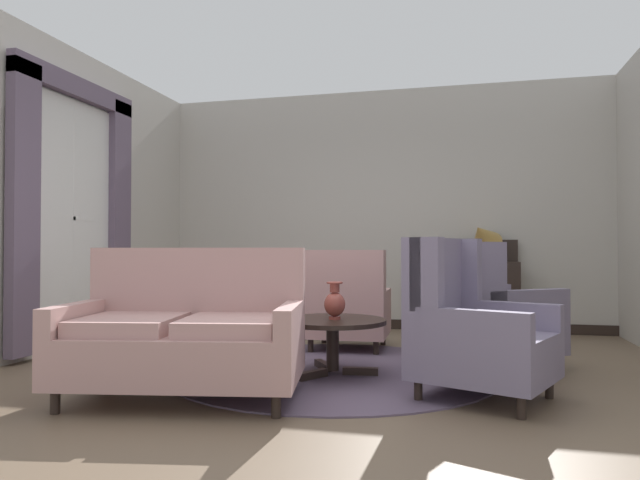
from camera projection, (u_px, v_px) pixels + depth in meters
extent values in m
plane|color=brown|center=(324.00, 379.00, 4.42)|extent=(8.59, 8.59, 0.00)
cube|color=#BCB7AD|center=(379.00, 209.00, 7.43)|extent=(5.84, 0.08, 3.06)
cube|color=#BCB7AD|center=(80.00, 199.00, 6.02)|extent=(0.08, 4.30, 3.06)
cube|color=black|center=(379.00, 324.00, 7.35)|extent=(5.68, 0.03, 0.12)
cylinder|color=#5B4C60|center=(333.00, 371.00, 4.71)|extent=(2.66, 2.66, 0.01)
cube|color=silver|center=(72.00, 218.00, 5.79)|extent=(0.03, 1.11, 2.30)
cube|color=white|center=(73.00, 218.00, 5.79)|extent=(0.02, 1.19, 2.38)
cube|color=white|center=(74.00, 218.00, 5.79)|extent=(0.02, 0.04, 2.30)
cube|color=white|center=(74.00, 218.00, 5.79)|extent=(0.02, 1.11, 0.04)
cube|color=#605166|center=(23.00, 208.00, 5.07)|extent=(0.10, 0.32, 2.60)
cube|color=#605166|center=(119.00, 217.00, 6.49)|extent=(0.10, 0.32, 2.60)
cube|color=#605166|center=(78.00, 88.00, 5.81)|extent=(0.10, 1.79, 0.20)
cylinder|color=black|center=(333.00, 321.00, 4.57)|extent=(0.85, 0.85, 0.04)
cylinder|color=black|center=(333.00, 347.00, 4.56)|extent=(0.10, 0.10, 0.37)
cube|color=black|center=(360.00, 372.00, 4.53)|extent=(0.28, 0.09, 0.07)
cube|color=black|center=(323.00, 366.00, 4.77)|extent=(0.20, 0.27, 0.07)
cube|color=black|center=(312.00, 375.00, 4.41)|extent=(0.20, 0.27, 0.07)
cylinder|color=brown|center=(335.00, 318.00, 4.54)|extent=(0.09, 0.09, 0.02)
ellipsoid|color=brown|center=(335.00, 304.00, 4.54)|extent=(0.17, 0.17, 0.19)
cylinder|color=brown|center=(335.00, 288.00, 4.55)|extent=(0.08, 0.08, 0.08)
torus|color=brown|center=(335.00, 283.00, 4.55)|extent=(0.13, 0.13, 0.02)
cube|color=tan|center=(182.00, 355.00, 3.81)|extent=(1.68, 1.14, 0.31)
cube|color=tan|center=(198.00, 286.00, 4.19)|extent=(1.55, 0.41, 0.56)
cube|color=tan|center=(130.00, 324.00, 3.80)|extent=(0.73, 0.78, 0.10)
cube|color=tan|center=(232.00, 325.00, 3.75)|extent=(0.73, 0.78, 0.10)
cube|color=tan|center=(74.00, 318.00, 3.81)|extent=(0.24, 0.78, 0.18)
cube|color=tan|center=(290.00, 319.00, 3.72)|extent=(0.24, 0.78, 0.18)
cylinder|color=black|center=(55.00, 402.00, 3.49)|extent=(0.06, 0.06, 0.14)
cylinder|color=black|center=(276.00, 406.00, 3.41)|extent=(0.06, 0.06, 0.14)
cylinder|color=black|center=(106.00, 376.00, 4.21)|extent=(0.06, 0.06, 0.14)
cylinder|color=black|center=(290.00, 379.00, 4.12)|extent=(0.06, 0.06, 0.14)
cube|color=slate|center=(493.00, 333.00, 4.85)|extent=(1.20, 1.17, 0.32)
cube|color=slate|center=(455.00, 279.00, 4.71)|extent=(0.59, 0.72, 0.60)
cube|color=slate|center=(492.00, 271.00, 4.43)|extent=(0.22, 0.20, 0.45)
cube|color=slate|center=(440.00, 269.00, 5.07)|extent=(0.22, 0.20, 0.45)
cube|color=slate|center=(527.00, 304.00, 4.56)|extent=(0.70, 0.56, 0.22)
cube|color=slate|center=(472.00, 297.00, 5.19)|extent=(0.70, 0.56, 0.22)
cylinder|color=black|center=(556.00, 363.00, 4.70)|extent=(0.06, 0.06, 0.14)
cylinder|color=black|center=(503.00, 351.00, 5.28)|extent=(0.06, 0.06, 0.14)
cylinder|color=black|center=(482.00, 371.00, 4.41)|extent=(0.06, 0.06, 0.14)
cylinder|color=black|center=(435.00, 357.00, 4.99)|extent=(0.06, 0.06, 0.14)
cube|color=tan|center=(348.00, 322.00, 5.82)|extent=(0.82, 0.82, 0.26)
cube|color=tan|center=(343.00, 281.00, 5.51)|extent=(0.80, 0.16, 0.60)
cube|color=tan|center=(380.00, 274.00, 5.52)|extent=(0.11, 0.20, 0.45)
cube|color=tan|center=(309.00, 273.00, 5.67)|extent=(0.11, 0.20, 0.45)
cube|color=tan|center=(383.00, 300.00, 5.80)|extent=(0.12, 0.70, 0.19)
cube|color=tan|center=(316.00, 298.00, 5.95)|extent=(0.12, 0.70, 0.19)
cylinder|color=black|center=(383.00, 338.00, 6.06)|extent=(0.06, 0.06, 0.14)
cylinder|color=black|center=(324.00, 336.00, 6.19)|extent=(0.06, 0.06, 0.14)
cylinder|color=black|center=(376.00, 348.00, 5.44)|extent=(0.06, 0.06, 0.14)
cylinder|color=black|center=(311.00, 346.00, 5.57)|extent=(0.06, 0.06, 0.14)
cube|color=slate|center=(484.00, 356.00, 3.82)|extent=(1.06, 1.02, 0.31)
cube|color=slate|center=(436.00, 283.00, 4.03)|extent=(0.42, 0.75, 0.63)
cube|color=slate|center=(427.00, 274.00, 3.72)|extent=(0.22, 0.17, 0.48)
cube|color=slate|center=(467.00, 271.00, 4.24)|extent=(0.22, 0.17, 0.48)
cube|color=slate|center=(472.00, 324.00, 3.53)|extent=(0.71, 0.38, 0.18)
cube|color=slate|center=(508.00, 315.00, 4.06)|extent=(0.71, 0.38, 0.18)
cylinder|color=black|center=(521.00, 407.00, 3.38)|extent=(0.06, 0.06, 0.14)
cylinder|color=black|center=(549.00, 388.00, 3.85)|extent=(0.06, 0.06, 0.14)
cylinder|color=black|center=(418.00, 391.00, 3.78)|extent=(0.06, 0.06, 0.14)
cylinder|color=black|center=(455.00, 375.00, 4.25)|extent=(0.06, 0.06, 0.14)
cube|color=black|center=(477.00, 294.00, 6.83)|extent=(0.95, 0.37, 0.76)
cube|color=black|center=(477.00, 251.00, 7.00)|extent=(0.95, 0.04, 0.26)
cube|color=black|center=(440.00, 331.00, 6.79)|extent=(0.06, 0.06, 0.10)
cube|color=black|center=(516.00, 333.00, 6.59)|extent=(0.06, 0.06, 0.10)
cube|color=black|center=(441.00, 328.00, 7.06)|extent=(0.06, 0.06, 0.10)
cube|color=black|center=(514.00, 330.00, 6.85)|extent=(0.06, 0.06, 0.10)
cube|color=black|center=(477.00, 256.00, 6.82)|extent=(0.24, 0.24, 0.14)
cone|color=#B28942|center=(482.00, 236.00, 6.73)|extent=(0.53, 0.59, 0.49)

